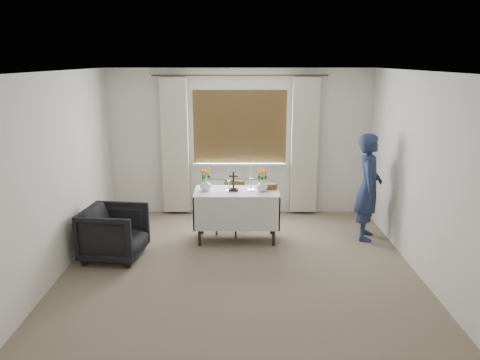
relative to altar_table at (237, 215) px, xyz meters
name	(u,v)px	position (x,y,z in m)	size (l,w,h in m)	color
ground	(240,274)	(0.05, -1.17, -0.38)	(5.00, 5.00, 0.00)	gray
altar_table	(237,215)	(0.00, 0.00, 0.00)	(1.24, 0.64, 0.76)	silver
wooden_chair	(230,208)	(-0.10, 0.28, 0.03)	(0.38, 0.38, 0.82)	brown
armchair	(114,233)	(-1.66, -0.66, -0.02)	(0.76, 0.79, 0.72)	black
person	(368,187)	(1.95, 0.07, 0.42)	(0.58, 0.38, 1.60)	navy
radiator	(240,197)	(0.05, 1.25, -0.08)	(1.10, 0.10, 0.60)	white
wooden_cross	(233,181)	(-0.05, 0.00, 0.53)	(0.14, 0.10, 0.30)	black
candlestick_left	(229,181)	(-0.12, 0.00, 0.54)	(0.09, 0.09, 0.31)	silver
candlestick_right	(251,178)	(0.21, 0.03, 0.57)	(0.11, 0.11, 0.37)	silver
flower_vase_left	(205,184)	(-0.46, 0.03, 0.47)	(0.17, 0.17, 0.18)	white
flower_vase_right	(262,185)	(0.37, -0.02, 0.47)	(0.17, 0.17, 0.18)	white
wicker_basket	(270,186)	(0.50, 0.14, 0.42)	(0.22, 0.22, 0.08)	brown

